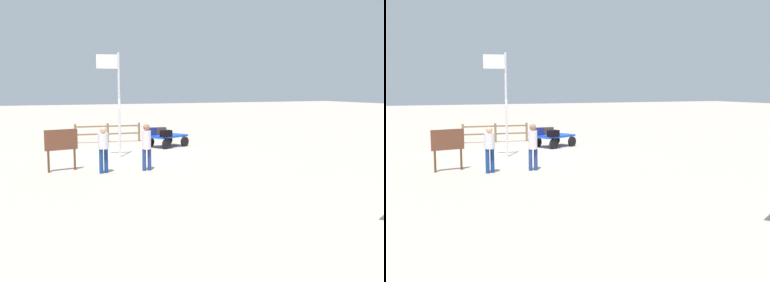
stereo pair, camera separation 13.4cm
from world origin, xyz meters
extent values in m
plane|color=#B6A294|center=(0.00, 0.00, 0.00)|extent=(120.00, 120.00, 0.00)
cube|color=blue|center=(-1.97, -1.72, 0.56)|extent=(2.24, 1.86, 0.10)
cube|color=blue|center=(-1.13, -1.31, 0.56)|extent=(0.54, 0.98, 0.10)
cylinder|color=black|center=(-1.61, -0.90, 0.25)|extent=(0.51, 0.33, 0.51)
cylinder|color=black|center=(-1.10, -1.93, 0.25)|extent=(0.51, 0.33, 0.51)
cylinder|color=black|center=(-2.83, -1.50, 0.25)|extent=(0.51, 0.33, 0.51)
cylinder|color=black|center=(-2.32, -2.53, 0.25)|extent=(0.51, 0.33, 0.51)
cube|color=navy|center=(-1.17, -1.93, 0.80)|extent=(0.57, 0.44, 0.39)
cube|color=#3A2C27|center=(-1.68, -1.95, 0.80)|extent=(0.53, 0.31, 0.39)
cube|color=black|center=(-1.61, -0.96, 0.77)|extent=(0.58, 0.49, 0.33)
cylinder|color=navy|center=(1.00, 4.35, 0.40)|extent=(0.14, 0.14, 0.79)
cylinder|color=navy|center=(1.20, 4.34, 0.40)|extent=(0.14, 0.14, 0.79)
cylinder|color=silver|center=(1.10, 4.35, 1.13)|extent=(0.32, 0.32, 0.68)
sphere|color=#906847|center=(1.10, 4.35, 1.59)|extent=(0.24, 0.24, 0.24)
cylinder|color=navy|center=(2.57, 4.22, 0.44)|extent=(0.14, 0.14, 0.87)
cylinder|color=navy|center=(2.77, 4.28, 0.44)|extent=(0.14, 0.14, 0.87)
cylinder|color=silver|center=(2.67, 4.25, 1.15)|extent=(0.46, 0.46, 0.55)
sphere|color=tan|center=(2.67, 4.25, 1.54)|extent=(0.23, 0.23, 0.23)
cylinder|color=silver|center=(1.16, 0.73, 2.26)|extent=(0.10, 0.10, 4.52)
cube|color=white|center=(1.66, 0.73, 4.12)|extent=(0.89, 0.17, 0.59)
cylinder|color=#4C3319|center=(3.50, 3.16, 0.39)|extent=(0.08, 0.08, 0.78)
cylinder|color=#4C3319|center=(4.46, 3.35, 0.39)|extent=(0.08, 0.08, 0.78)
cube|color=brown|center=(3.98, 3.26, 1.15)|extent=(1.20, 0.30, 0.75)
cylinder|color=brown|center=(-1.34, -4.62, 0.53)|extent=(0.12, 0.12, 1.05)
cylinder|color=brown|center=(0.40, -4.79, 0.53)|extent=(0.12, 0.12, 1.05)
cylinder|color=brown|center=(2.14, -4.96, 0.53)|extent=(0.12, 0.12, 1.05)
cube|color=brown|center=(0.40, -4.79, 0.90)|extent=(3.49, 0.42, 0.08)
cube|color=brown|center=(0.40, -4.79, 0.47)|extent=(3.49, 0.42, 0.08)
camera|label=1|loc=(6.28, 20.46, 3.06)|focal=43.54mm
camera|label=2|loc=(6.15, 20.51, 3.06)|focal=43.54mm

